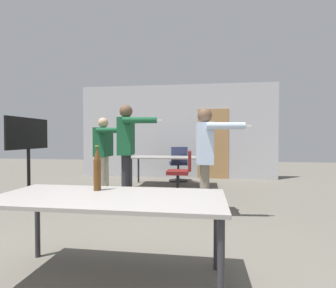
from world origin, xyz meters
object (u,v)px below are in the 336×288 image
at_px(person_near_casual, 206,151).
at_px(office_chair_far_right, 179,165).
at_px(tv_screen, 28,149).
at_px(person_right_polo, 127,143).
at_px(beer_bottle, 97,169).
at_px(office_chair_mid_tucked, 181,174).
at_px(person_far_watching, 104,148).

xyz_separation_m(person_near_casual, office_chair_far_right, (-0.72, 3.06, -0.55)).
distance_m(person_near_casual, office_chair_far_right, 3.19).
xyz_separation_m(tv_screen, person_right_polo, (1.81, 0.30, 0.12)).
height_order(tv_screen, beer_bottle, tv_screen).
height_order(tv_screen, person_near_casual, person_near_casual).
relative_size(person_right_polo, beer_bottle, 4.46).
xyz_separation_m(tv_screen, office_chair_mid_tucked, (2.75, 1.16, -0.56)).
xyz_separation_m(tv_screen, beer_bottle, (2.29, -2.20, -0.07)).
bearing_deg(beer_bottle, office_chair_mid_tucked, 82.17).
xyz_separation_m(tv_screen, person_far_watching, (1.06, 1.03, -0.01)).
distance_m(tv_screen, person_right_polo, 1.84).
bearing_deg(tv_screen, person_near_casual, -96.71).
bearing_deg(office_chair_far_right, tv_screen, -146.09).
relative_size(tv_screen, person_right_polo, 0.86).
bearing_deg(person_far_watching, beer_bottle, 24.84).
bearing_deg(office_chair_mid_tucked, person_far_watching, 92.65).
bearing_deg(beer_bottle, tv_screen, 136.21).
height_order(tv_screen, office_chair_mid_tucked, tv_screen).
height_order(person_right_polo, person_far_watching, person_right_polo).
relative_size(person_far_watching, office_chair_far_right, 1.72).
distance_m(person_far_watching, office_chair_mid_tucked, 1.78).
relative_size(person_right_polo, person_far_watching, 1.11).
bearing_deg(person_right_polo, office_chair_mid_tucked, 126.71).
xyz_separation_m(person_far_watching, person_near_casual, (2.20, -1.41, 0.02)).
height_order(office_chair_mid_tucked, beer_bottle, beer_bottle).
xyz_separation_m(tv_screen, office_chair_far_right, (2.54, 2.67, -0.53)).
bearing_deg(person_far_watching, person_right_polo, 49.76).
height_order(person_right_polo, office_chair_mid_tucked, person_right_polo).
xyz_separation_m(person_near_casual, beer_bottle, (-0.98, -1.81, -0.08)).
bearing_deg(office_chair_mid_tucked, office_chair_far_right, 5.91).
relative_size(person_near_casual, office_chair_mid_tucked, 1.81).
bearing_deg(tv_screen, person_right_polo, -80.52).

